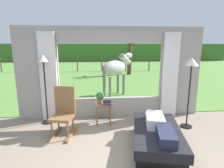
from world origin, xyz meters
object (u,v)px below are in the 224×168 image
at_px(pasture_tree, 130,51).
at_px(horse, 116,68).
at_px(floor_lamp_right, 191,72).
at_px(side_table, 103,107).
at_px(recliner_sofa, 156,138).
at_px(floor_lamp_left, 44,68).
at_px(reclining_person, 158,125).
at_px(rocking_chair, 64,111).
at_px(book_stack, 107,103).
at_px(potted_plant, 100,97).

bearing_deg(pasture_tree, horse, -105.74).
bearing_deg(floor_lamp_right, side_table, 168.32).
xyz_separation_m(recliner_sofa, floor_lamp_left, (-2.51, 1.44, 1.25)).
relative_size(reclining_person, horse, 0.83).
distance_m(recliner_sofa, side_table, 1.68).
xyz_separation_m(side_table, horse, (0.60, 2.66, 0.73)).
bearing_deg(horse, recliner_sofa, -36.98).
distance_m(rocking_chair, book_stack, 1.13).
relative_size(reclining_person, rocking_chair, 1.28).
bearing_deg(floor_lamp_right, reclining_person, -139.31).
distance_m(recliner_sofa, floor_lamp_left, 3.16).
bearing_deg(pasture_tree, floor_lamp_left, -114.17).
bearing_deg(horse, floor_lamp_left, -82.61).
xyz_separation_m(potted_plant, pasture_tree, (2.30, 8.34, 1.01)).
bearing_deg(recliner_sofa, floor_lamp_left, 162.07).
xyz_separation_m(reclining_person, book_stack, (-0.93, 1.31, 0.05)).
distance_m(rocking_chair, side_table, 1.08).
bearing_deg(potted_plant, floor_lamp_right, -12.77).
xyz_separation_m(reclining_person, pasture_tree, (1.20, 9.76, 1.19)).
height_order(potted_plant, floor_lamp_right, floor_lamp_right).
relative_size(book_stack, floor_lamp_left, 0.12).
relative_size(rocking_chair, horse, 0.65).
height_order(recliner_sofa, floor_lamp_left, floor_lamp_left).
relative_size(recliner_sofa, pasture_tree, 0.54).
xyz_separation_m(reclining_person, horse, (-0.42, 4.02, 0.63)).
bearing_deg(rocking_chair, potted_plant, 46.97).
xyz_separation_m(recliner_sofa, book_stack, (-0.93, 1.26, 0.35)).
distance_m(potted_plant, floor_lamp_right, 2.35).
bearing_deg(rocking_chair, reclining_person, -11.29).
distance_m(reclining_person, horse, 4.09).
height_order(side_table, pasture_tree, pasture_tree).
bearing_deg(recliner_sofa, potted_plant, 140.56).
relative_size(reclining_person, floor_lamp_left, 0.79).
xyz_separation_m(side_table, pasture_tree, (2.22, 8.40, 1.28)).
bearing_deg(reclining_person, pasture_tree, 94.89).
height_order(reclining_person, potted_plant, potted_plant).
relative_size(side_table, floor_lamp_right, 0.30).
bearing_deg(reclining_person, rocking_chair, 169.06).
bearing_deg(rocking_chair, horse, 76.03).
relative_size(rocking_chair, side_table, 2.15).
xyz_separation_m(reclining_person, potted_plant, (-1.10, 1.42, 0.18)).
distance_m(recliner_sofa, floor_lamp_right, 1.83).
bearing_deg(horse, rocking_chair, -68.53).
height_order(floor_lamp_left, horse, floor_lamp_left).
relative_size(recliner_sofa, reclining_person, 1.29).
height_order(recliner_sofa, reclining_person, reclining_person).
xyz_separation_m(rocking_chair, pasture_tree, (3.15, 8.94, 1.16)).
bearing_deg(recliner_sofa, reclining_person, -78.12).
relative_size(potted_plant, horse, 0.18).
bearing_deg(side_table, book_stack, -30.59).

